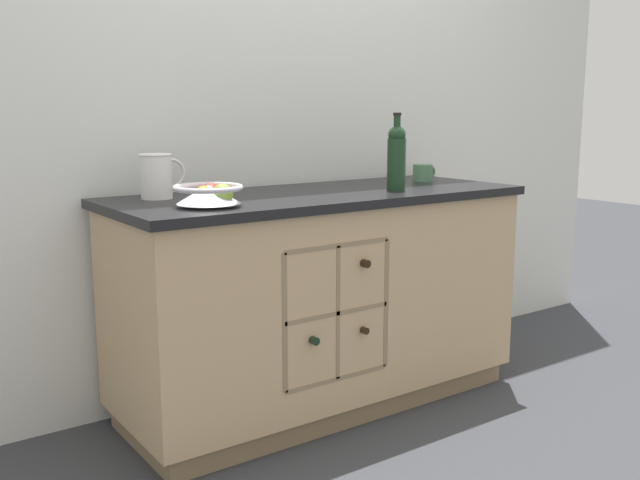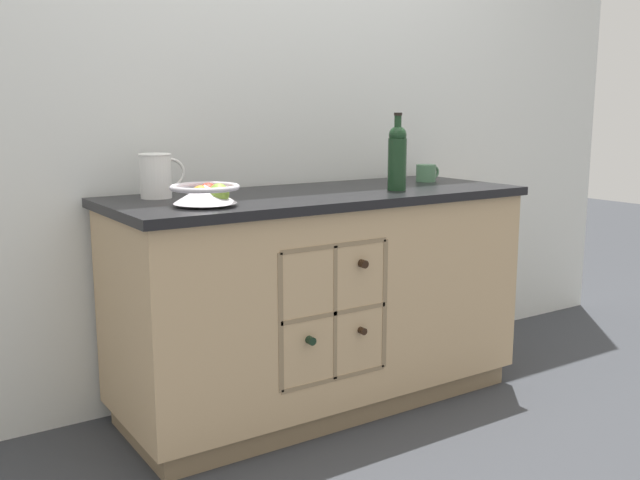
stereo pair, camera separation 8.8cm
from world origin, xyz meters
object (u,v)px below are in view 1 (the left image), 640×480
at_px(white_pitcher, 157,175).
at_px(standing_wine_bottle, 396,156).
at_px(fruit_bowl, 209,193).
at_px(ceramic_mug, 423,173).

xyz_separation_m(white_pitcher, standing_wine_bottle, (0.91, -0.29, 0.05)).
bearing_deg(fruit_bowl, standing_wine_bottle, 0.81).
xyz_separation_m(fruit_bowl, white_pitcher, (-0.06, 0.30, 0.04)).
bearing_deg(standing_wine_bottle, white_pitcher, 162.20).
relative_size(white_pitcher, standing_wine_bottle, 0.56).
bearing_deg(ceramic_mug, standing_wine_bottle, -149.26).
distance_m(white_pitcher, standing_wine_bottle, 0.95).
relative_size(fruit_bowl, white_pitcher, 1.35).
distance_m(fruit_bowl, standing_wine_bottle, 0.85).
relative_size(ceramic_mug, standing_wine_bottle, 0.40).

